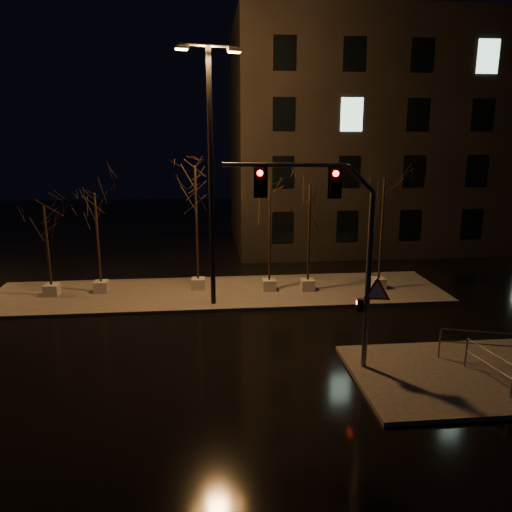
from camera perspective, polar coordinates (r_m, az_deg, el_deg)
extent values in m
plane|color=black|center=(19.06, -3.57, -9.93)|extent=(90.00, 90.00, 0.00)
cube|color=#44413C|center=(24.65, -4.13, -4.22)|extent=(22.00, 5.00, 0.15)
cube|color=#44413C|center=(17.81, 22.47, -12.50)|extent=(7.00, 5.00, 0.15)
cube|color=black|center=(38.35, 17.03, 12.86)|extent=(25.00, 12.00, 15.00)
cube|color=#A6A69B|center=(25.80, -22.29, -3.60)|extent=(0.65, 0.65, 0.55)
cylinder|color=black|center=(25.29, -22.73, 1.05)|extent=(0.11, 0.11, 3.74)
cube|color=#A6A69B|center=(25.54, -17.26, -3.36)|extent=(0.65, 0.65, 0.55)
cylinder|color=black|center=(24.97, -17.65, 1.97)|extent=(0.11, 0.11, 4.30)
cube|color=#A6A69B|center=(25.05, -6.61, -3.15)|extent=(0.65, 0.65, 0.55)
cylinder|color=black|center=(24.35, -6.80, 3.73)|extent=(0.11, 0.11, 5.54)
cube|color=#A6A69B|center=(24.68, 1.53, -3.31)|extent=(0.65, 0.65, 0.55)
cylinder|color=black|center=(24.04, 1.57, 2.80)|extent=(0.11, 0.11, 4.80)
cube|color=#A6A69B|center=(24.84, 5.92, -3.27)|extent=(0.65, 0.65, 0.55)
cylinder|color=black|center=(24.22, 6.07, 2.63)|extent=(0.11, 0.11, 4.65)
cube|color=#A6A69B|center=(25.67, 13.81, -3.05)|extent=(0.65, 0.65, 0.55)
cylinder|color=black|center=(25.04, 14.16, 2.99)|extent=(0.11, 0.11, 4.94)
cylinder|color=#585A60|center=(16.31, 12.68, -3.00)|extent=(0.17, 0.17, 5.77)
cylinder|color=#585A60|center=(15.57, 3.22, 10.34)|extent=(3.79, 0.89, 0.13)
cube|color=black|center=(15.62, 9.04, 8.27)|extent=(0.32, 0.26, 0.86)
cube|color=black|center=(15.65, 0.50, 8.44)|extent=(0.32, 0.26, 0.86)
cube|color=black|center=(16.52, 11.81, -5.55)|extent=(0.24, 0.21, 0.43)
cone|color=red|center=(16.39, 13.65, -4.03)|extent=(0.99, 0.23, 1.00)
sphere|color=#FF0C07|center=(15.70, 13.34, 9.16)|extent=(0.17, 0.17, 0.17)
cylinder|color=black|center=(21.81, -5.17, 8.42)|extent=(0.22, 0.22, 11.01)
cylinder|color=black|center=(22.02, -5.49, 22.84)|extent=(2.38, 0.68, 0.11)
cube|color=orange|center=(21.75, -8.53, 22.43)|extent=(0.61, 0.43, 0.22)
cube|color=orange|center=(22.28, -2.51, 22.34)|extent=(0.61, 0.43, 0.22)
cylinder|color=#585A60|center=(18.45, 20.25, -9.41)|extent=(0.06, 0.06, 1.00)
cylinder|color=#585A60|center=(18.49, 24.17, -7.88)|extent=(2.35, 0.77, 0.04)
cylinder|color=#585A60|center=(18.65, 24.04, -9.15)|extent=(2.35, 0.77, 0.04)
cylinder|color=#585A60|center=(16.67, 27.24, -12.77)|extent=(0.05, 0.05, 0.94)
cylinder|color=#585A60|center=(18.11, 22.87, -10.21)|extent=(0.05, 0.05, 0.94)
cylinder|color=#585A60|center=(17.17, 25.13, -9.86)|extent=(0.35, 2.07, 0.04)
cylinder|color=#585A60|center=(17.33, 24.99, -11.13)|extent=(0.35, 2.07, 0.04)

